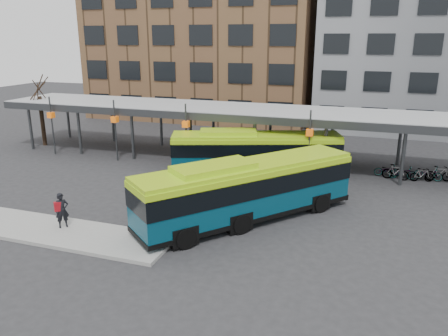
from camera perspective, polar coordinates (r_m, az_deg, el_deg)
ground at (r=23.51m, az=-7.60°, el=-7.01°), size 120.00×120.00×0.00m
boarding_island at (r=24.15m, az=-22.75°, el=-7.35°), size 14.00×3.00×0.18m
canopy at (r=33.98m, az=1.74°, el=7.41°), size 40.00×6.53×4.80m
tree at (r=42.36m, az=-22.67°, el=5.97°), size 1.64×1.64×5.60m
building_brick at (r=54.91m, az=-2.42°, el=18.38°), size 26.00×14.00×22.00m
building_grey at (r=51.56m, az=26.83°, el=15.68°), size 24.00×14.00×20.00m
bus_front at (r=22.95m, az=3.02°, el=-2.71°), size 9.91×11.22×3.41m
bus_rear at (r=30.78m, az=4.08°, el=2.15°), size 11.86×6.25×3.23m
pedestrian at (r=23.41m, az=-20.43°, el=-5.18°), size 0.76×0.78×1.80m
bike_rack at (r=32.59m, az=23.37°, el=-0.56°), size 5.12×1.56×1.07m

